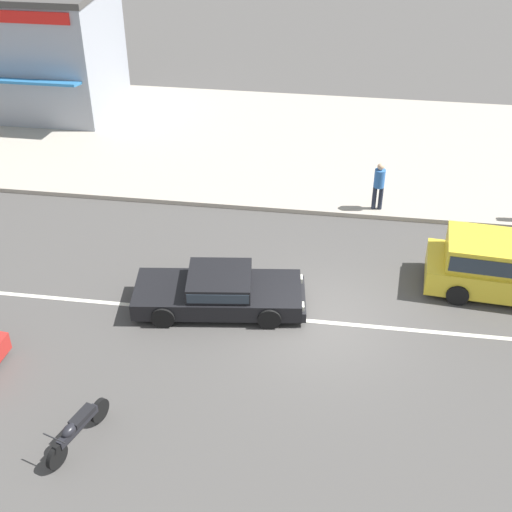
% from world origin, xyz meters
% --- Properties ---
extents(ground_plane, '(160.00, 160.00, 0.00)m').
position_xyz_m(ground_plane, '(0.00, 0.00, 0.00)').
color(ground_plane, '#4C4947').
extents(lane_centre_stripe, '(50.40, 0.14, 0.01)m').
position_xyz_m(lane_centre_stripe, '(0.00, 0.00, 0.00)').
color(lane_centre_stripe, silver).
rests_on(lane_centre_stripe, ground).
extents(kerb_strip, '(68.00, 10.00, 0.15)m').
position_xyz_m(kerb_strip, '(0.00, 10.38, 0.07)').
color(kerb_strip, '#ADA393').
rests_on(kerb_strip, ground).
extents(minivan_yellow_1, '(4.85, 2.19, 1.56)m').
position_xyz_m(minivan_yellow_1, '(4.95, 2.05, 0.85)').
color(minivan_yellow_1, yellow).
rests_on(minivan_yellow_1, ground).
extents(sedan_black_4, '(4.66, 2.25, 1.06)m').
position_xyz_m(sedan_black_4, '(-2.66, 0.26, 0.53)').
color(sedan_black_4, black).
rests_on(sedan_black_4, ground).
extents(motorcycle_0, '(0.85, 1.90, 0.80)m').
position_xyz_m(motorcycle_0, '(-4.76, -4.74, 0.43)').
color(motorcycle_0, black).
rests_on(motorcycle_0, ground).
extents(pedestrian_near_clock, '(0.34, 0.34, 1.61)m').
position_xyz_m(pedestrian_near_clock, '(1.44, 5.83, 1.09)').
color(pedestrian_near_clock, '#232838').
rests_on(pedestrian_near_clock, kerb_strip).
extents(shopfront_mid_block, '(5.10, 5.72, 4.89)m').
position_xyz_m(shopfront_mid_block, '(-12.00, 12.71, 2.60)').
color(shopfront_mid_block, '#999EA8').
rests_on(shopfront_mid_block, kerb_strip).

